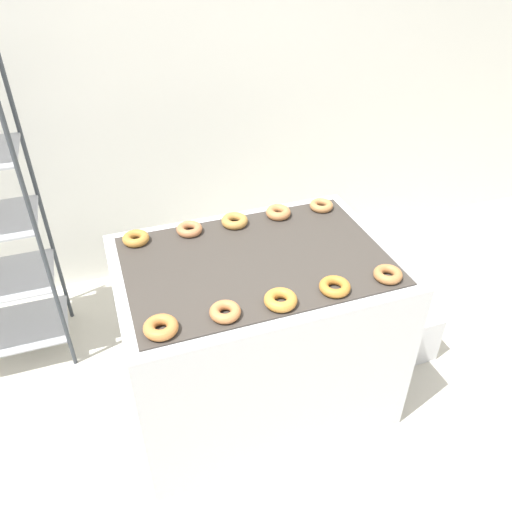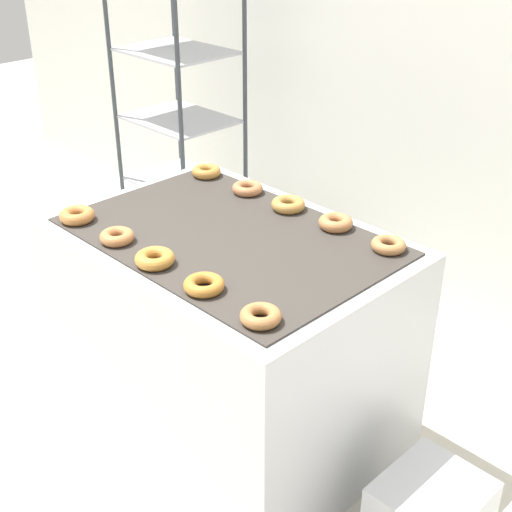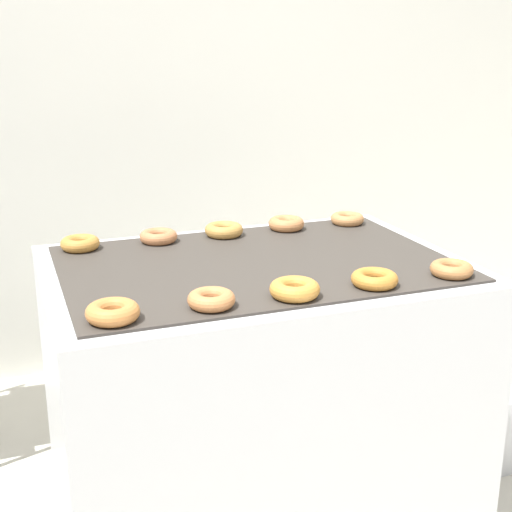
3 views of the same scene
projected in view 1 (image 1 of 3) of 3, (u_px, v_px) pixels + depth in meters
name	position (u px, v px, depth m)	size (l,w,h in m)	color
ground_plane	(307.00, 506.00, 2.32)	(14.00, 14.00, 0.00)	beige
wall_back	(182.00, 77.00, 3.16)	(8.00, 0.05, 2.80)	silver
fryer_machine	(256.00, 332.00, 2.61)	(1.32, 0.93, 0.93)	silver
glaze_bin	(401.00, 328.00, 3.08)	(0.32, 0.36, 0.31)	silver
donut_near_leftmost	(161.00, 327.00, 1.93)	(0.14, 0.14, 0.05)	#B97238
donut_near_left	(225.00, 312.00, 2.01)	(0.13, 0.13, 0.04)	#B87341
donut_near_center	(281.00, 300.00, 2.06)	(0.14, 0.14, 0.05)	#BE7F33
donut_near_right	(335.00, 287.00, 2.14)	(0.14, 0.14, 0.04)	#B4732B
donut_near_rightmost	(388.00, 274.00, 2.21)	(0.13, 0.13, 0.04)	#A86D3C
donut_far_leftmost	(136.00, 238.00, 2.45)	(0.13, 0.13, 0.04)	#AF7733
donut_far_left	(189.00, 229.00, 2.52)	(0.13, 0.13, 0.04)	#AE6E43
donut_far_center	(235.00, 221.00, 2.58)	(0.14, 0.14, 0.04)	#AD7E3B
donut_far_right	(278.00, 212.00, 2.65)	(0.13, 0.13, 0.05)	#B27343
donut_far_rightmost	(321.00, 205.00, 2.72)	(0.13, 0.13, 0.04)	#AF7644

